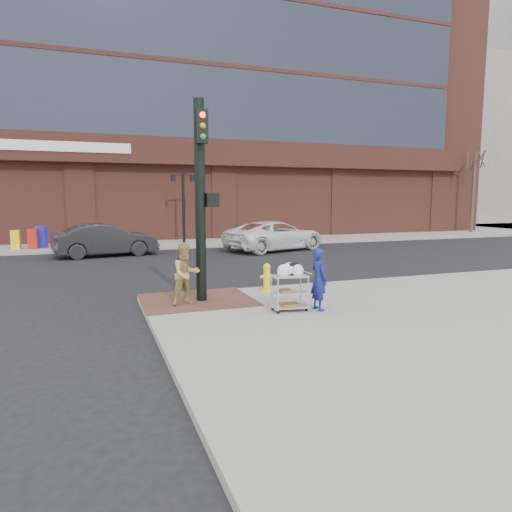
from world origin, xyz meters
name	(u,v)px	position (x,y,z in m)	size (l,w,h in m)	color
ground	(229,312)	(0.00, 0.00, 0.00)	(220.00, 220.00, 0.00)	black
sidewalk_far	(258,225)	(12.50, 32.00, 0.07)	(65.00, 36.00, 0.15)	gray
brick_curb_ramp	(197,300)	(-0.60, 0.90, 0.16)	(2.80, 2.40, 0.01)	brown
bank_building	(182,66)	(5.00, 31.00, 14.15)	(42.00, 26.00, 28.00)	brown
filler_block	(442,149)	(40.00, 38.00, 9.00)	(14.00, 20.00, 18.00)	slate
bare_tree_a	(476,150)	(24.00, 16.50, 6.27)	(1.80, 1.80, 7.20)	#382B21
lamp_post	(183,200)	(2.00, 16.00, 2.62)	(1.32, 0.22, 4.00)	black
traffic_signal_pole	(201,195)	(-0.48, 0.77, 2.83)	(0.61, 0.51, 5.00)	black
woman_blue	(319,279)	(1.85, -1.08, 0.88)	(0.53, 0.35, 1.47)	navy
pedestrian_tan	(186,274)	(-0.96, 0.49, 0.91)	(0.74, 0.57, 1.52)	#A28A4C
sedan_dark	(106,240)	(-2.46, 12.18, 0.77)	(1.64, 4.70, 1.55)	black
minivan_white	(275,236)	(5.97, 11.66, 0.77)	(2.57, 5.56, 1.55)	white
utility_cart	(290,289)	(1.18, -0.93, 0.66)	(0.86, 0.56, 1.12)	#9D9DA2
fire_hydrant	(267,277)	(1.48, 1.31, 0.56)	(0.37, 0.26, 0.80)	yellow
newsbox_red	(33,239)	(-5.91, 15.20, 0.67)	(0.44, 0.39, 1.04)	#B21C14
newsbox_yellow	(16,240)	(-6.72, 15.41, 0.63)	(0.41, 0.37, 0.97)	yellow
newsbox_blue	(42,237)	(-5.54, 15.64, 0.72)	(0.48, 0.44, 1.15)	#1A20AD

